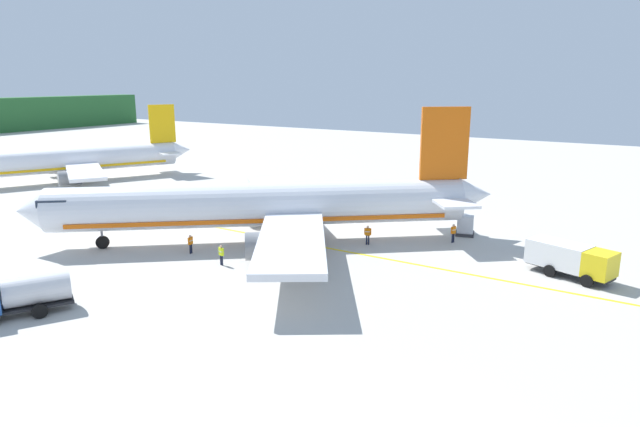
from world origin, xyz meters
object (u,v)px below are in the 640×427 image
airliner_mid_apron (65,161)px  cargo_container_near (465,225)px  airliner_foreground (267,206)px  crew_marshaller (190,243)px  crew_supervisor (221,253)px  crew_loader_left (368,233)px  service_truck_fuel (570,258)px  service_truck_baggage (18,294)px  crew_loader_right (453,232)px

airliner_mid_apron → cargo_container_near: airliner_mid_apron is taller
airliner_foreground → cargo_container_near: bearing=-49.9°
cargo_container_near → crew_marshaller: 25.08m
airliner_foreground → crew_supervisor: (-6.91, -0.70, -2.43)m
airliner_foreground → crew_marshaller: (-6.02, 3.52, -2.44)m
crew_loader_left → airliner_foreground: bearing=118.3°
service_truck_fuel → crew_marshaller: service_truck_fuel is taller
service_truck_fuel → service_truck_baggage: service_truck_fuel is taller
service_truck_fuel → crew_loader_right: bearing=68.7°
crew_loader_left → crew_loader_right: size_ratio=1.01×
service_truck_baggage → crew_loader_right: size_ratio=3.50×
airliner_foreground → crew_marshaller: 7.39m
airliner_mid_apron → service_truck_fuel: bearing=-93.3°
airliner_mid_apron → crew_loader_left: 50.82m
service_truck_baggage → crew_loader_left: (25.00, -11.17, -0.38)m
cargo_container_near → crew_supervisor: bearing=144.5°
service_truck_fuel → cargo_container_near: service_truck_fuel is taller
airliner_mid_apron → crew_loader_right: airliner_mid_apron is taller
service_truck_baggage → cargo_container_near: size_ratio=2.95×
service_truck_fuel → crew_marshaller: (-10.89, 27.76, -0.47)m
service_truck_baggage → crew_loader_right: service_truck_baggage is taller
cargo_container_near → airliner_foreground: bearing=130.1°
airliner_mid_apron → crew_marshaller: size_ratio=21.23×
airliner_mid_apron → crew_marshaller: airliner_mid_apron is taller
airliner_mid_apron → service_truck_fuel: airliner_mid_apron is taller
crew_marshaller → airliner_mid_apron: bearing=69.4°
airliner_foreground → cargo_container_near: size_ratio=16.91×
cargo_container_near → crew_marshaller: size_ratio=1.25×
service_truck_fuel → service_truck_baggage: bearing=132.9°
crew_loader_right → service_truck_fuel: bearing=-111.3°
crew_supervisor → service_truck_baggage: bearing=163.7°
cargo_container_near → crew_loader_left: bearing=140.6°
crew_marshaller → crew_supervisor: 4.32m
service_truck_fuel → service_truck_baggage: 37.68m
service_truck_baggage → cargo_container_near: bearing=-28.1°
service_truck_fuel → crew_loader_left: size_ratio=3.77×
crew_loader_left → crew_loader_right: bearing=-52.9°
service_truck_baggage → cargo_container_near: 37.00m
crew_marshaller → service_truck_fuel: bearing=-68.6°
crew_supervisor → crew_loader_right: bearing=-40.1°
cargo_container_near → crew_loader_right: size_ratio=1.19×
cargo_container_near → crew_loader_right: bearing=178.1°
airliner_foreground → airliner_mid_apron: 43.65m
cargo_container_near → crew_supervisor: size_ratio=1.24×
airliner_foreground → cargo_container_near: (11.84, -14.08, -2.43)m
airliner_foreground → airliner_mid_apron: airliner_foreground is taller
airliner_foreground → crew_supervisor: bearing=-174.2°
airliner_mid_apron → cargo_container_near: bearing=-86.9°
airliner_mid_apron → crew_loader_left: airliner_mid_apron is taller
cargo_container_near → service_truck_fuel: bearing=-124.5°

